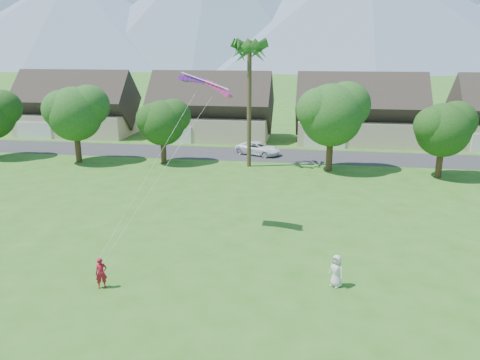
% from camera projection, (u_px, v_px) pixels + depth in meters
% --- Properties ---
extents(ground, '(500.00, 500.00, 0.00)m').
position_uv_depth(ground, '(204.00, 326.00, 20.34)').
color(ground, '#2D6019').
rests_on(ground, ground).
extents(street, '(90.00, 7.00, 0.01)m').
position_uv_depth(street, '(273.00, 155.00, 52.65)').
color(street, '#2D2D30').
rests_on(street, ground).
extents(kite_flyer, '(0.70, 0.64, 1.60)m').
position_uv_depth(kite_flyer, '(101.00, 273.00, 23.34)').
color(kite_flyer, '#A51226').
rests_on(kite_flyer, ground).
extents(watcher, '(0.99, 0.94, 1.70)m').
position_uv_depth(watcher, '(336.00, 271.00, 23.50)').
color(watcher, silver).
rests_on(watcher, ground).
extents(parked_car, '(5.68, 4.25, 1.43)m').
position_uv_depth(parked_car, '(258.00, 148.00, 52.71)').
color(parked_car, white).
rests_on(parked_car, ground).
extents(mountain_ridge, '(540.00, 240.00, 70.00)m').
position_uv_depth(mountain_ridge, '(329.00, 15.00, 257.93)').
color(mountain_ridge, slate).
rests_on(mountain_ridge, ground).
extents(houses_row, '(72.75, 8.19, 8.86)m').
position_uv_depth(houses_row, '(284.00, 114.00, 60.18)').
color(houses_row, beige).
rests_on(houses_row, ground).
extents(tree_row, '(62.27, 6.67, 8.45)m').
position_uv_depth(tree_row, '(257.00, 120.00, 45.71)').
color(tree_row, '#47301C').
rests_on(tree_row, ground).
extents(fan_palm, '(3.00, 3.00, 13.80)m').
position_uv_depth(fan_palm, '(250.00, 46.00, 44.50)').
color(fan_palm, '#4C3D26').
rests_on(fan_palm, ground).
extents(parafoil_kite, '(3.41, 1.22, 0.50)m').
position_uv_depth(parafoil_kite, '(207.00, 82.00, 28.63)').
color(parafoil_kite, '#6D16A8').
rests_on(parafoil_kite, ground).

